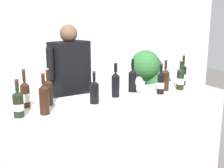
% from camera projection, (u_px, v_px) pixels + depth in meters
% --- Properties ---
extents(wall_back, '(8.00, 0.10, 2.80)m').
position_uv_depth(wall_back, '(39.00, 34.00, 4.89)').
color(wall_back, silver).
rests_on(wall_back, ground_plane).
extents(counter, '(2.29, 0.61, 0.94)m').
position_uv_depth(counter, '(118.00, 143.00, 2.91)').
color(counter, beige).
rests_on(counter, ground_plane).
extents(wine_bottle_0, '(0.08, 0.08, 0.30)m').
position_uv_depth(wine_bottle_0, '(94.00, 91.00, 2.62)').
color(wine_bottle_0, black).
rests_on(wine_bottle_0, counter).
extents(wine_bottle_1, '(0.08, 0.08, 0.34)m').
position_uv_depth(wine_bottle_1, '(132.00, 80.00, 3.02)').
color(wine_bottle_1, black).
rests_on(wine_bottle_1, counter).
extents(wine_bottle_2, '(0.08, 0.08, 0.33)m').
position_uv_depth(wine_bottle_2, '(116.00, 84.00, 2.82)').
color(wine_bottle_2, black).
rests_on(wine_bottle_2, counter).
extents(wine_bottle_3, '(0.08, 0.08, 0.32)m').
position_uv_depth(wine_bottle_3, '(180.00, 78.00, 3.10)').
color(wine_bottle_3, black).
rests_on(wine_bottle_3, counter).
extents(wine_bottle_4, '(0.07, 0.07, 0.31)m').
position_uv_depth(wine_bottle_4, '(161.00, 83.00, 2.93)').
color(wine_bottle_4, black).
rests_on(wine_bottle_4, counter).
extents(wine_bottle_5, '(0.09, 0.09, 0.30)m').
position_uv_depth(wine_bottle_5, '(18.00, 104.00, 2.28)').
color(wine_bottle_5, black).
rests_on(wine_bottle_5, counter).
extents(wine_bottle_6, '(0.08, 0.08, 0.34)m').
position_uv_depth(wine_bottle_6, '(44.00, 98.00, 2.33)').
color(wine_bottle_6, black).
rests_on(wine_bottle_6, counter).
extents(wine_bottle_7, '(0.08, 0.08, 0.33)m').
position_uv_depth(wine_bottle_7, '(48.00, 91.00, 2.57)').
color(wine_bottle_7, black).
rests_on(wine_bottle_7, counter).
extents(wine_bottle_8, '(0.08, 0.08, 0.32)m').
position_uv_depth(wine_bottle_8, '(165.00, 79.00, 3.07)').
color(wine_bottle_8, black).
rests_on(wine_bottle_8, counter).
extents(wine_bottle_9, '(0.08, 0.08, 0.34)m').
position_uv_depth(wine_bottle_9, '(183.00, 75.00, 3.29)').
color(wine_bottle_9, black).
rests_on(wine_bottle_9, counter).
extents(wine_bottle_10, '(0.08, 0.08, 0.34)m').
position_uv_depth(wine_bottle_10, '(25.00, 94.00, 2.51)').
color(wine_bottle_10, black).
rests_on(wine_bottle_10, counter).
extents(wine_glass, '(0.08, 0.08, 0.19)m').
position_uv_depth(wine_glass, '(139.00, 83.00, 2.86)').
color(wine_glass, silver).
rests_on(wine_glass, counter).
extents(person_server, '(0.56, 0.34, 1.63)m').
position_uv_depth(person_server, '(71.00, 99.00, 3.30)').
color(person_server, black).
rests_on(person_server, ground_plane).
extents(potted_shrub, '(0.62, 0.58, 1.22)m').
position_uv_depth(potted_shrub, '(150.00, 75.00, 4.39)').
color(potted_shrub, brown).
rests_on(potted_shrub, ground_plane).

